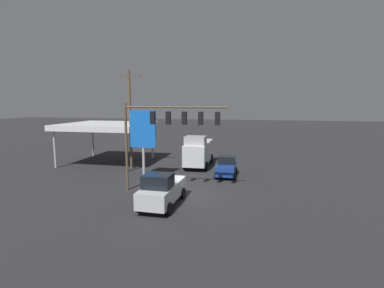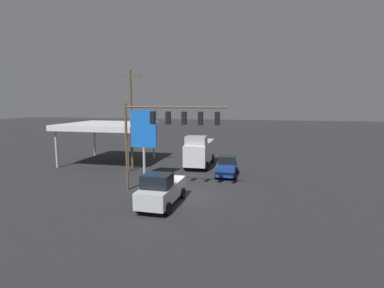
# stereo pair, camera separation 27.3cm
# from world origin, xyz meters

# --- Properties ---
(ground_plane) EXTENTS (200.00, 200.00, 0.00)m
(ground_plane) POSITION_xyz_m (0.00, 0.00, 0.00)
(ground_plane) COLOR #262628
(traffic_signal_assembly) EXTENTS (8.20, 0.43, 7.03)m
(traffic_signal_assembly) POSITION_xyz_m (1.61, -0.59, 5.41)
(traffic_signal_assembly) COLOR brown
(traffic_signal_assembly) RESTS_ON ground
(utility_pole) EXTENTS (2.40, 0.26, 10.41)m
(utility_pole) POSITION_xyz_m (8.04, -8.18, 5.49)
(utility_pole) COLOR brown
(utility_pole) RESTS_ON ground
(gas_station_canopy) EXTENTS (9.57, 8.99, 4.65)m
(gas_station_canopy) POSITION_xyz_m (12.02, -10.51, 4.31)
(gas_station_canopy) COLOR silver
(gas_station_canopy) RESTS_ON ground
(price_sign) EXTENTS (2.47, 0.27, 6.37)m
(price_sign) POSITION_xyz_m (5.15, -4.42, 4.44)
(price_sign) COLOR #B7B7BC
(price_sign) RESTS_ON ground
(pickup_parked) EXTENTS (2.34, 5.24, 2.40)m
(pickup_parked) POSITION_xyz_m (1.18, 2.41, 1.11)
(pickup_parked) COLOR silver
(pickup_parked) RESTS_ON ground
(hatchback_crossing) EXTENTS (2.00, 3.82, 1.97)m
(hatchback_crossing) POSITION_xyz_m (-2.33, -6.94, 0.95)
(hatchback_crossing) COLOR navy
(hatchback_crossing) RESTS_ON ground
(delivery_truck) EXTENTS (2.65, 6.84, 3.58)m
(delivery_truck) POSITION_xyz_m (1.15, -10.78, 1.69)
(delivery_truck) COLOR silver
(delivery_truck) RESTS_ON ground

